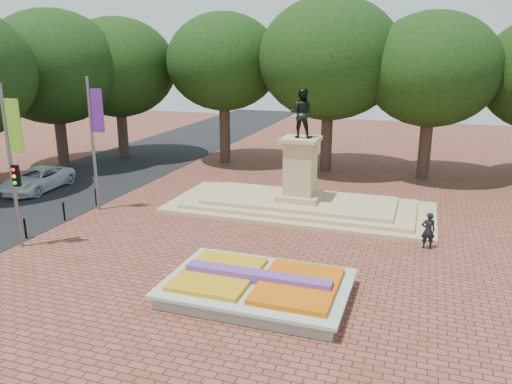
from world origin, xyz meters
TOP-DOWN VIEW (x-y plane):
  - ground at (0.00, 0.00)m, footprint 90.00×90.00m
  - asphalt_street at (-15.00, 5.00)m, footprint 9.00×90.00m
  - flower_bed at (1.03, -2.00)m, footprint 6.30×4.30m
  - monument at (0.00, 8.00)m, footprint 14.00×6.00m
  - tree_row_back at (2.33, 18.00)m, footprint 44.80×8.80m
  - banner_poles at (-10.08, -1.31)m, footprint 0.88×11.17m
  - bollard_row at (-10.70, -1.50)m, footprint 0.12×13.12m
  - van at (-15.99, 6.52)m, footprint 2.56×5.06m
  - pedestrian at (6.54, 4.50)m, footprint 0.66×0.51m

SIDE VIEW (x-z plane):
  - ground at x=0.00m, z-range 0.00..0.00m
  - asphalt_street at x=-15.00m, z-range 0.00..0.02m
  - flower_bed at x=1.03m, z-range -0.08..0.83m
  - bollard_row at x=-10.70m, z-range 0.04..1.02m
  - van at x=-15.99m, z-range 0.00..1.37m
  - pedestrian at x=6.54m, z-range 0.00..1.62m
  - monument at x=0.00m, z-range -2.32..4.09m
  - banner_poles at x=-10.08m, z-range 0.38..7.38m
  - tree_row_back at x=2.33m, z-range 1.46..11.89m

